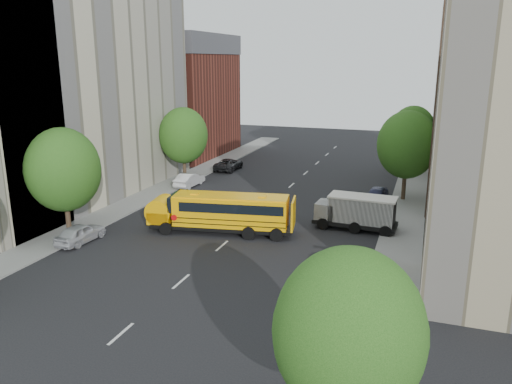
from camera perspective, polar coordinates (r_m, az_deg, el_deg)
The scene contains 20 objects.
ground at distance 36.14m, azimuth -2.67°, elevation -5.09°, with size 120.00×120.00×0.00m, color black.
sidewalk_left at distance 45.50m, azimuth -13.84°, elevation -1.21°, with size 3.00×80.00×0.12m, color slate.
sidewalk_right at distance 38.51m, azimuth 16.39°, elevation -4.34°, with size 3.00×80.00×0.12m, color slate.
lane_markings at distance 45.11m, azimuth 2.07°, elevation -0.98°, with size 0.15×64.00×0.01m, color silver.
building_left_cream at distance 48.54m, azimuth -20.51°, elevation 11.21°, with size 10.00×26.00×20.00m, color #C0B89A.
building_left_redbrick at distance 67.21m, azimuth -8.18°, elevation 9.77°, with size 10.00×15.00×13.00m, color maroon.
building_right_far at distance 51.84m, azimuth 25.41°, elevation 9.79°, with size 10.00×22.00×18.00m, color beige.
building_right_sidewall at distance 40.94m, azimuth 26.86°, elevation 8.63°, with size 10.10×0.30×18.00m, color brown.
street_tree_1 at distance 37.07m, azimuth -21.17°, elevation 2.38°, with size 5.12×5.12×7.90m.
street_tree_2 at distance 51.86m, azimuth -8.30°, elevation 6.41°, with size 4.99×4.99×7.71m.
street_tree_3 at distance 15.71m, azimuth 10.54°, elevation -15.54°, with size 4.61×4.61×7.11m.
street_tree_4 at distance 46.08m, azimuth 16.88°, elevation 5.18°, with size 5.25×5.25×8.10m.
street_tree_5 at distance 58.00m, azimuth 17.46°, elevation 6.65°, with size 4.86×4.86×7.51m.
school_bus at distance 36.57m, azimuth -4.09°, elevation -2.18°, with size 10.58×4.07×2.92m.
safari_truck at distance 37.93m, azimuth 11.37°, elevation -2.21°, with size 6.22×2.59×2.61m.
parked_car_0 at distance 36.85m, azimuth -19.43°, elevation -4.44°, with size 1.60×3.98×1.36m, color #B6B7BD.
parked_car_1 at distance 50.47m, azimuth -7.63°, elevation 1.41°, with size 1.46×4.18×1.38m, color silver.
parked_car_2 at distance 57.64m, azimuth -3.14°, elevation 3.19°, with size 2.21×4.80×1.33m, color black.
parked_car_3 at distance 28.97m, azimuth 9.87°, elevation -9.04°, with size 1.97×4.84×1.41m, color maroon.
parked_car_4 at distance 45.56m, azimuth 13.61°, elevation -0.35°, with size 1.64×4.07×1.39m, color #2D2E4E.
Camera 1 is at (12.77, -31.47, 12.35)m, focal length 35.00 mm.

